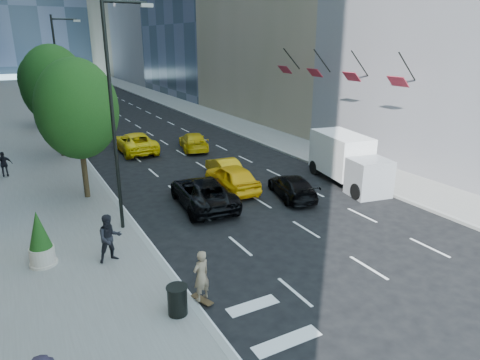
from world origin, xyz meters
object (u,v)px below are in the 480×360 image
black_sedan_mercedes (292,186)px  planter_shrub (40,240)px  trash_can (177,301)px  skateboarder (201,279)px  city_bus (92,114)px  black_sedan_lincoln (203,192)px  box_truck (348,160)px

black_sedan_mercedes → planter_shrub: bearing=22.4°
trash_can → black_sedan_mercedes: bearing=37.4°
skateboarder → planter_shrub: 6.71m
city_bus → skateboarder: bearing=-75.0°
planter_shrub → city_bus: bearing=75.6°
black_sedan_lincoln → planter_shrub: (-8.05, -2.98, 0.44)m
city_bus → trash_can: city_bus is taller
city_bus → trash_can: 32.22m
skateboarder → city_bus: 31.71m
trash_can → planter_shrub: (-3.45, 5.42, 0.59)m
black_sedan_lincoln → black_sedan_mercedes: 5.04m
black_sedan_mercedes → planter_shrub: planter_shrub is taller
black_sedan_mercedes → trash_can: 11.95m
trash_can → city_bus: bearing=83.9°
skateboarder → trash_can: (-1.00, -0.41, -0.28)m
black_sedan_lincoln → black_sedan_mercedes: size_ratio=1.26×
black_sedan_lincoln → city_bus: bearing=-81.1°
skateboarder → black_sedan_lincoln: bearing=-133.2°
skateboarder → trash_can: skateboarder is taller
black_sedan_lincoln → box_truck: 9.30m
skateboarder → box_truck: bearing=-169.5°
skateboarder → planter_shrub: planter_shrub is taller
black_sedan_mercedes → box_truck: size_ratio=0.68×
black_sedan_mercedes → city_bus: size_ratio=0.40×
box_truck → planter_shrub: size_ratio=2.87×
box_truck → skateboarder: bearing=-140.4°
black_sedan_lincoln → city_bus: city_bus is taller
trash_can → planter_shrub: size_ratio=0.42×
box_truck → trash_can: (-13.85, -7.68, -0.86)m
city_bus → black_sedan_mercedes: bearing=-56.8°
black_sedan_mercedes → black_sedan_lincoln: bearing=1.1°
black_sedan_mercedes → trash_can: size_ratio=4.63×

